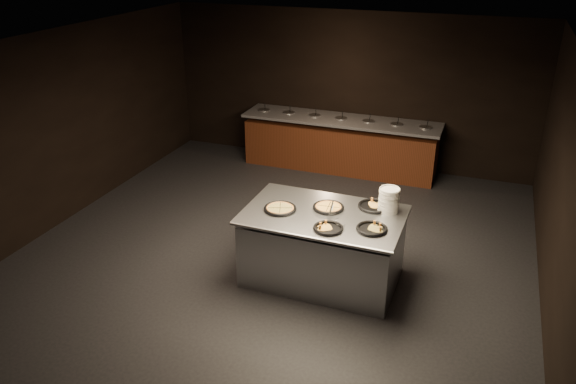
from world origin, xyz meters
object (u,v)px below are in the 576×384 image
object	(u,v)px
serving_counter	(323,248)
plate_stack	(389,200)
pan_cheese_whole	(328,207)
pan_veggie_whole	(280,208)

from	to	relation	value
serving_counter	plate_stack	bearing A→B (deg)	25.35
pan_cheese_whole	pan_veggie_whole	bearing A→B (deg)	-156.18
serving_counter	pan_veggie_whole	distance (m)	0.76
serving_counter	pan_cheese_whole	bearing A→B (deg)	84.25
plate_stack	pan_veggie_whole	size ratio (longest dim) A/B	0.75
plate_stack	pan_cheese_whole	xyz separation A→B (m)	(-0.73, -0.19, -0.13)
pan_cheese_whole	serving_counter	bearing A→B (deg)	-96.29
pan_veggie_whole	plate_stack	bearing A→B (deg)	18.91
serving_counter	pan_veggie_whole	world-z (taller)	pan_veggie_whole
serving_counter	pan_veggie_whole	xyz separation A→B (m)	(-0.55, -0.10, 0.52)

